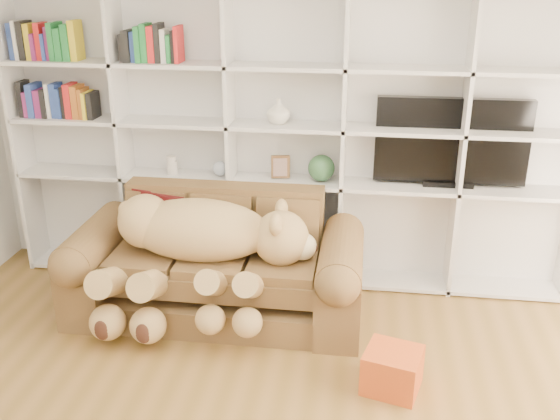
# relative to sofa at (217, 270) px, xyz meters

# --- Properties ---
(wall_back) EXTENTS (5.00, 0.02, 2.70)m
(wall_back) POSITION_rel_sofa_xyz_m (0.44, 0.81, 1.01)
(wall_back) COLOR silver
(wall_back) RESTS_ON floor
(bookshelf) EXTENTS (4.43, 0.35, 2.40)m
(bookshelf) POSITION_rel_sofa_xyz_m (0.20, 0.67, 0.97)
(bookshelf) COLOR silver
(bookshelf) RESTS_ON floor
(sofa) EXTENTS (2.14, 0.92, 0.90)m
(sofa) POSITION_rel_sofa_xyz_m (0.00, 0.00, 0.00)
(sofa) COLOR brown
(sofa) RESTS_ON floor
(teddy_bear) EXTENTS (1.51, 0.85, 0.88)m
(teddy_bear) POSITION_rel_sofa_xyz_m (-0.09, -0.18, 0.28)
(teddy_bear) COLOR tan
(teddy_bear) RESTS_ON sofa
(throw_pillow) EXTENTS (0.46, 0.37, 0.42)m
(throw_pillow) POSITION_rel_sofa_xyz_m (-0.51, 0.15, 0.32)
(throw_pillow) COLOR #520E12
(throw_pillow) RESTS_ON sofa
(gift_box) EXTENTS (0.40, 0.39, 0.27)m
(gift_box) POSITION_rel_sofa_xyz_m (1.28, -0.77, -0.21)
(gift_box) COLOR #CF511B
(gift_box) RESTS_ON floor
(tv) EXTENTS (1.14, 0.18, 0.68)m
(tv) POSITION_rel_sofa_xyz_m (1.69, 0.67, 0.86)
(tv) COLOR black
(tv) RESTS_ON bookshelf
(picture_frame) EXTENTS (0.15, 0.05, 0.18)m
(picture_frame) POSITION_rel_sofa_xyz_m (0.39, 0.62, 0.63)
(picture_frame) COLOR brown
(picture_frame) RESTS_ON bookshelf
(green_vase) EXTENTS (0.21, 0.21, 0.21)m
(green_vase) POSITION_rel_sofa_xyz_m (0.71, 0.62, 0.63)
(green_vase) COLOR #315F36
(green_vase) RESTS_ON bookshelf
(figurine_tall) EXTENTS (0.09, 0.09, 0.15)m
(figurine_tall) POSITION_rel_sofa_xyz_m (-0.50, 0.62, 0.60)
(figurine_tall) COLOR beige
(figurine_tall) RESTS_ON bookshelf
(figurine_short) EXTENTS (0.08, 0.08, 0.11)m
(figurine_short) POSITION_rel_sofa_xyz_m (-0.48, 0.62, 0.58)
(figurine_short) COLOR beige
(figurine_short) RESTS_ON bookshelf
(snow_globe) EXTENTS (0.12, 0.12, 0.12)m
(snow_globe) POSITION_rel_sofa_xyz_m (-0.10, 0.62, 0.59)
(snow_globe) COLOR silver
(snow_globe) RESTS_ON bookshelf
(shelf_vase) EXTENTS (0.23, 0.23, 0.19)m
(shelf_vase) POSITION_rel_sofa_xyz_m (0.37, 0.62, 1.07)
(shelf_vase) COLOR silver
(shelf_vase) RESTS_ON bookshelf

